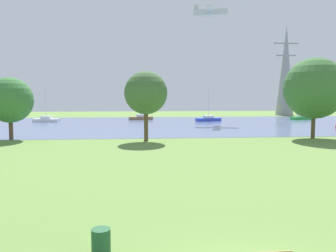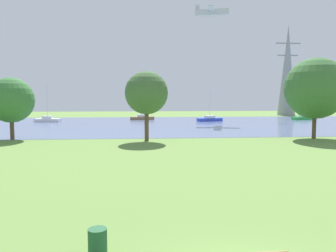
{
  "view_description": "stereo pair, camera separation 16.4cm",
  "coord_description": "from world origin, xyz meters",
  "px_view_note": "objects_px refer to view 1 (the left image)",
  "views": [
    {
      "loc": [
        -2.76,
        -7.31,
        4.64
      ],
      "look_at": [
        -0.41,
        18.47,
        2.4
      ],
      "focal_mm": 35.94,
      "sensor_mm": 36.0,
      "label": 1
    },
    {
      "loc": [
        -2.6,
        -7.33,
        4.64
      ],
      "look_at": [
        -0.41,
        18.47,
        2.4
      ],
      "focal_mm": 35.94,
      "sensor_mm": 36.0,
      "label": 2
    }
  ],
  "objects_px": {
    "litter_bin": "(101,242)",
    "tree_west_near": "(10,100)",
    "sailboat_brown": "(141,117)",
    "sailboat_blue": "(208,119)",
    "tree_east_far": "(314,88)",
    "sailboat_white": "(46,120)",
    "light_aircraft": "(210,12)",
    "sailboat_green": "(302,117)",
    "electricity_pylon": "(286,71)",
    "tree_mid_shore": "(146,93)"
  },
  "relations": [
    {
      "from": "tree_east_far",
      "to": "litter_bin",
      "type": "bearing_deg",
      "value": -128.31
    },
    {
      "from": "sailboat_white",
      "to": "tree_mid_shore",
      "type": "height_order",
      "value": "tree_mid_shore"
    },
    {
      "from": "sailboat_white",
      "to": "light_aircraft",
      "type": "relative_size",
      "value": 0.84
    },
    {
      "from": "sailboat_green",
      "to": "light_aircraft",
      "type": "height_order",
      "value": "light_aircraft"
    },
    {
      "from": "tree_east_far",
      "to": "sailboat_white",
      "type": "bearing_deg",
      "value": 142.4
    },
    {
      "from": "litter_bin",
      "to": "sailboat_brown",
      "type": "bearing_deg",
      "value": 88.27
    },
    {
      "from": "sailboat_white",
      "to": "tree_west_near",
      "type": "bearing_deg",
      "value": -83.18
    },
    {
      "from": "sailboat_blue",
      "to": "sailboat_brown",
      "type": "xyz_separation_m",
      "value": [
        -12.88,
        5.75,
        -0.01
      ]
    },
    {
      "from": "sailboat_blue",
      "to": "tree_east_far",
      "type": "relative_size",
      "value": 0.68
    },
    {
      "from": "sailboat_blue",
      "to": "sailboat_green",
      "type": "height_order",
      "value": "sailboat_green"
    },
    {
      "from": "litter_bin",
      "to": "tree_west_near",
      "type": "relative_size",
      "value": 0.12
    },
    {
      "from": "sailboat_brown",
      "to": "tree_mid_shore",
      "type": "height_order",
      "value": "tree_mid_shore"
    },
    {
      "from": "litter_bin",
      "to": "electricity_pylon",
      "type": "distance_m",
      "value": 83.47
    },
    {
      "from": "sailboat_brown",
      "to": "electricity_pylon",
      "type": "relative_size",
      "value": 0.23
    },
    {
      "from": "tree_mid_shore",
      "to": "sailboat_green",
      "type": "bearing_deg",
      "value": 43.13
    },
    {
      "from": "litter_bin",
      "to": "tree_east_far",
      "type": "xyz_separation_m",
      "value": [
        20.71,
        26.21,
        5.18
      ]
    },
    {
      "from": "electricity_pylon",
      "to": "tree_east_far",
      "type": "bearing_deg",
      "value": -110.81
    },
    {
      "from": "sailboat_blue",
      "to": "light_aircraft",
      "type": "height_order",
      "value": "light_aircraft"
    },
    {
      "from": "sailboat_white",
      "to": "tree_east_far",
      "type": "relative_size",
      "value": 0.78
    },
    {
      "from": "sailboat_green",
      "to": "sailboat_brown",
      "type": "distance_m",
      "value": 33.1
    },
    {
      "from": "litter_bin",
      "to": "tree_mid_shore",
      "type": "relative_size",
      "value": 0.11
    },
    {
      "from": "sailboat_green",
      "to": "tree_mid_shore",
      "type": "xyz_separation_m",
      "value": [
        -32.76,
        -30.69,
        4.6
      ]
    },
    {
      "from": "sailboat_brown",
      "to": "tree_west_near",
      "type": "relative_size",
      "value": 0.76
    },
    {
      "from": "sailboat_brown",
      "to": "sailboat_blue",
      "type": "bearing_deg",
      "value": -24.07
    },
    {
      "from": "sailboat_blue",
      "to": "sailboat_brown",
      "type": "relative_size",
      "value": 1.2
    },
    {
      "from": "litter_bin",
      "to": "sailboat_white",
      "type": "xyz_separation_m",
      "value": [
        -15.78,
        54.3,
        0.06
      ]
    },
    {
      "from": "light_aircraft",
      "to": "tree_mid_shore",
      "type": "bearing_deg",
      "value": -114.24
    },
    {
      "from": "electricity_pylon",
      "to": "litter_bin",
      "type": "bearing_deg",
      "value": -117.78
    },
    {
      "from": "tree_east_far",
      "to": "light_aircraft",
      "type": "xyz_separation_m",
      "value": [
        -5.67,
        28.54,
        15.12
      ]
    },
    {
      "from": "electricity_pylon",
      "to": "light_aircraft",
      "type": "bearing_deg",
      "value": -141.88
    },
    {
      "from": "litter_bin",
      "to": "tree_west_near",
      "type": "height_order",
      "value": "tree_west_near"
    },
    {
      "from": "tree_west_near",
      "to": "tree_east_far",
      "type": "relative_size",
      "value": 0.75
    },
    {
      "from": "sailboat_green",
      "to": "tree_west_near",
      "type": "bearing_deg",
      "value": -149.18
    },
    {
      "from": "litter_bin",
      "to": "tree_east_far",
      "type": "distance_m",
      "value": 33.8
    },
    {
      "from": "sailboat_green",
      "to": "tree_west_near",
      "type": "height_order",
      "value": "tree_west_near"
    },
    {
      "from": "litter_bin",
      "to": "sailboat_blue",
      "type": "bearing_deg",
      "value": 74.74
    },
    {
      "from": "sailboat_white",
      "to": "electricity_pylon",
      "type": "relative_size",
      "value": 0.31
    },
    {
      "from": "sailboat_white",
      "to": "sailboat_green",
      "type": "xyz_separation_m",
      "value": [
        50.53,
        2.18,
        -0.01
      ]
    },
    {
      "from": "sailboat_blue",
      "to": "electricity_pylon",
      "type": "bearing_deg",
      "value": 39.1
    },
    {
      "from": "litter_bin",
      "to": "tree_west_near",
      "type": "xyz_separation_m",
      "value": [
        -12.66,
        28.2,
        3.9
      ]
    },
    {
      "from": "tree_west_near",
      "to": "litter_bin",
      "type": "bearing_deg",
      "value": -65.83
    },
    {
      "from": "tree_east_far",
      "to": "electricity_pylon",
      "type": "relative_size",
      "value": 0.4
    },
    {
      "from": "sailboat_brown",
      "to": "electricity_pylon",
      "type": "distance_m",
      "value": 40.71
    },
    {
      "from": "light_aircraft",
      "to": "sailboat_blue",
      "type": "bearing_deg",
      "value": -110.7
    },
    {
      "from": "sailboat_blue",
      "to": "sailboat_green",
      "type": "relative_size",
      "value": 0.97
    },
    {
      "from": "litter_bin",
      "to": "tree_west_near",
      "type": "distance_m",
      "value": 31.16
    },
    {
      "from": "light_aircraft",
      "to": "tree_east_far",
      "type": "bearing_deg",
      "value": -78.77
    },
    {
      "from": "tree_west_near",
      "to": "tree_east_far",
      "type": "distance_m",
      "value": 33.45
    },
    {
      "from": "tree_west_near",
      "to": "electricity_pylon",
      "type": "xyz_separation_m",
      "value": [
        51.23,
        45.01,
        7.02
      ]
    },
    {
      "from": "tree_mid_shore",
      "to": "electricity_pylon",
      "type": "distance_m",
      "value": 60.21
    }
  ]
}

